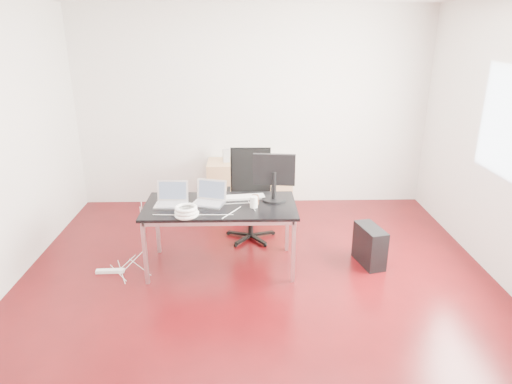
{
  "coord_description": "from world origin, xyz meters",
  "views": [
    {
      "loc": [
        -0.11,
        -3.99,
        2.5
      ],
      "look_at": [
        0.0,
        0.55,
        0.85
      ],
      "focal_mm": 32.0,
      "sensor_mm": 36.0,
      "label": 1
    }
  ],
  "objects_px": {
    "filing_cabinet_right": "(274,185)",
    "pc_tower": "(370,246)",
    "office_chair": "(251,190)",
    "filing_cabinet_left": "(226,185)",
    "desk": "(220,209)"
  },
  "relations": [
    {
      "from": "filing_cabinet_right",
      "to": "pc_tower",
      "type": "distance_m",
      "value": 1.97
    },
    {
      "from": "office_chair",
      "to": "pc_tower",
      "type": "height_order",
      "value": "office_chair"
    },
    {
      "from": "filing_cabinet_left",
      "to": "filing_cabinet_right",
      "type": "height_order",
      "value": "same"
    },
    {
      "from": "office_chair",
      "to": "desk",
      "type": "bearing_deg",
      "value": -111.74
    },
    {
      "from": "desk",
      "to": "office_chair",
      "type": "distance_m",
      "value": 0.86
    },
    {
      "from": "office_chair",
      "to": "filing_cabinet_left",
      "type": "bearing_deg",
      "value": 111.26
    },
    {
      "from": "filing_cabinet_left",
      "to": "pc_tower",
      "type": "relative_size",
      "value": 1.56
    },
    {
      "from": "filing_cabinet_right",
      "to": "filing_cabinet_left",
      "type": "bearing_deg",
      "value": 180.0
    },
    {
      "from": "filing_cabinet_left",
      "to": "filing_cabinet_right",
      "type": "bearing_deg",
      "value": 0.0
    },
    {
      "from": "desk",
      "to": "office_chair",
      "type": "xyz_separation_m",
      "value": [
        0.33,
        0.79,
        -0.07
      ]
    },
    {
      "from": "desk",
      "to": "filing_cabinet_left",
      "type": "bearing_deg",
      "value": 90.52
    },
    {
      "from": "desk",
      "to": "office_chair",
      "type": "relative_size",
      "value": 1.48
    },
    {
      "from": "filing_cabinet_right",
      "to": "pc_tower",
      "type": "bearing_deg",
      "value": -60.78
    },
    {
      "from": "filing_cabinet_left",
      "to": "office_chair",
      "type": "bearing_deg",
      "value": -69.79
    },
    {
      "from": "office_chair",
      "to": "filing_cabinet_left",
      "type": "relative_size",
      "value": 1.54
    }
  ]
}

